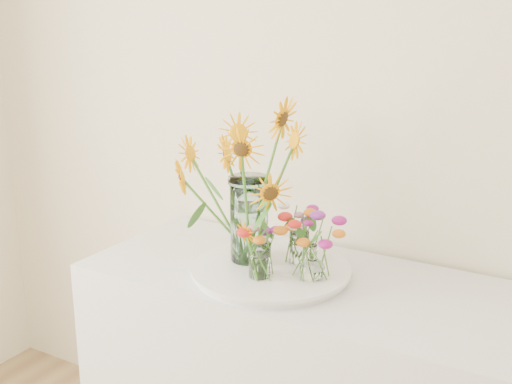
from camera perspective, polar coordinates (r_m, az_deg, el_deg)
tray at (r=2.03m, az=1.33°, el=-7.12°), size 0.48×0.48×0.02m
mason_jar at (r=2.03m, az=-0.62°, el=-2.45°), size 0.14×0.14×0.28m
sunflower_bouquet at (r=1.99m, az=-0.63°, el=1.18°), size 0.90×0.90×0.55m
small_vase_a at (r=1.93m, az=0.32°, el=-6.12°), size 0.08×0.08×0.11m
wildflower_posy_a at (r=1.91m, az=0.33°, el=-4.87°), size 0.19×0.19×0.20m
small_vase_b at (r=1.93m, az=5.03°, el=-6.24°), size 0.09×0.09×0.11m
wildflower_posy_b at (r=1.91m, az=5.06°, el=-4.99°), size 0.23×0.23×0.20m
small_vase_c at (r=2.05m, az=3.85°, el=-4.93°), size 0.07×0.07×0.11m
wildflower_posy_c at (r=2.03m, az=3.88°, el=-3.74°), size 0.18×0.18×0.20m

